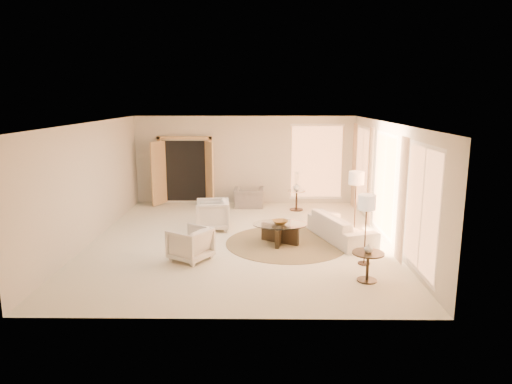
{
  "coord_description": "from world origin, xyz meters",
  "views": [
    {
      "loc": [
        0.52,
        -10.51,
        3.36
      ],
      "look_at": [
        0.4,
        0.4,
        1.1
      ],
      "focal_mm": 32.0,
      "sensor_mm": 36.0,
      "label": 1
    }
  ],
  "objects_px": {
    "side_table": "(296,198)",
    "floor_lamp_far": "(367,205)",
    "sofa": "(341,227)",
    "end_table": "(368,261)",
    "accent_chair": "(249,194)",
    "coffee_table": "(280,231)",
    "side_vase": "(297,187)",
    "armchair_left": "(212,213)",
    "bowl": "(280,222)",
    "end_vase": "(368,248)",
    "armchair_right": "(190,242)",
    "floor_lamp_near": "(356,181)"
  },
  "relations": [
    {
      "from": "coffee_table",
      "to": "end_table",
      "type": "distance_m",
      "value": 2.73
    },
    {
      "from": "sofa",
      "to": "accent_chair",
      "type": "bearing_deg",
      "value": 16.17
    },
    {
      "from": "side_table",
      "to": "floor_lamp_far",
      "type": "bearing_deg",
      "value": -77.15
    },
    {
      "from": "sofa",
      "to": "floor_lamp_far",
      "type": "xyz_separation_m",
      "value": [
        0.2,
        -1.63,
        0.93
      ]
    },
    {
      "from": "end_vase",
      "to": "accent_chair",
      "type": "bearing_deg",
      "value": 111.92
    },
    {
      "from": "accent_chair",
      "to": "bowl",
      "type": "relative_size",
      "value": 2.58
    },
    {
      "from": "coffee_table",
      "to": "bowl",
      "type": "relative_size",
      "value": 4.75
    },
    {
      "from": "accent_chair",
      "to": "end_vase",
      "type": "height_order",
      "value": "accent_chair"
    },
    {
      "from": "armchair_right",
      "to": "floor_lamp_far",
      "type": "height_order",
      "value": "floor_lamp_far"
    },
    {
      "from": "side_vase",
      "to": "side_table",
      "type": "bearing_deg",
      "value": 63.43
    },
    {
      "from": "floor_lamp_far",
      "to": "armchair_left",
      "type": "bearing_deg",
      "value": 143.61
    },
    {
      "from": "side_vase",
      "to": "coffee_table",
      "type": "bearing_deg",
      "value": -101.08
    },
    {
      "from": "floor_lamp_far",
      "to": "bowl",
      "type": "relative_size",
      "value": 4.09
    },
    {
      "from": "accent_chair",
      "to": "coffee_table",
      "type": "xyz_separation_m",
      "value": [
        0.83,
        -3.62,
        -0.11
      ]
    },
    {
      "from": "end_table",
      "to": "armchair_left",
      "type": "bearing_deg",
      "value": 133.77
    },
    {
      "from": "side_table",
      "to": "end_vase",
      "type": "bearing_deg",
      "value": -80.61
    },
    {
      "from": "sofa",
      "to": "accent_chair",
      "type": "xyz_separation_m",
      "value": [
        -2.31,
        3.35,
        0.09
      ]
    },
    {
      "from": "coffee_table",
      "to": "side_vase",
      "type": "xyz_separation_m",
      "value": [
        0.63,
        3.23,
        0.43
      ]
    },
    {
      "from": "armchair_right",
      "to": "bowl",
      "type": "height_order",
      "value": "armchair_right"
    },
    {
      "from": "end_vase",
      "to": "bowl",
      "type": "bearing_deg",
      "value": 124.34
    },
    {
      "from": "end_vase",
      "to": "side_table",
      "type": "bearing_deg",
      "value": 99.39
    },
    {
      "from": "bowl",
      "to": "end_vase",
      "type": "xyz_separation_m",
      "value": [
        1.54,
        -2.25,
        0.13
      ]
    },
    {
      "from": "sofa",
      "to": "coffee_table",
      "type": "relative_size",
      "value": 1.25
    },
    {
      "from": "sofa",
      "to": "end_vase",
      "type": "xyz_separation_m",
      "value": [
        0.06,
        -2.52,
        0.33
      ]
    },
    {
      "from": "armchair_left",
      "to": "end_vase",
      "type": "height_order",
      "value": "armchair_left"
    },
    {
      "from": "floor_lamp_near",
      "to": "side_vase",
      "type": "height_order",
      "value": "floor_lamp_near"
    },
    {
      "from": "sofa",
      "to": "end_table",
      "type": "bearing_deg",
      "value": 162.92
    },
    {
      "from": "side_table",
      "to": "side_vase",
      "type": "height_order",
      "value": "side_vase"
    },
    {
      "from": "bowl",
      "to": "end_vase",
      "type": "height_order",
      "value": "end_vase"
    },
    {
      "from": "end_vase",
      "to": "side_vase",
      "type": "bearing_deg",
      "value": 99.39
    },
    {
      "from": "side_table",
      "to": "floor_lamp_far",
      "type": "relative_size",
      "value": 0.42
    },
    {
      "from": "floor_lamp_near",
      "to": "armchair_left",
      "type": "bearing_deg",
      "value": 176.44
    },
    {
      "from": "armchair_left",
      "to": "end_table",
      "type": "relative_size",
      "value": 1.45
    },
    {
      "from": "armchair_left",
      "to": "bowl",
      "type": "xyz_separation_m",
      "value": [
        1.7,
        -1.13,
        0.08
      ]
    },
    {
      "from": "coffee_table",
      "to": "side_vase",
      "type": "bearing_deg",
      "value": 78.92
    },
    {
      "from": "armchair_left",
      "to": "side_vase",
      "type": "relative_size",
      "value": 3.62
    },
    {
      "from": "sofa",
      "to": "end_table",
      "type": "xyz_separation_m",
      "value": [
        0.06,
        -2.52,
        0.07
      ]
    },
    {
      "from": "side_table",
      "to": "floor_lamp_far",
      "type": "distance_m",
      "value": 4.79
    },
    {
      "from": "end_table",
      "to": "floor_lamp_far",
      "type": "height_order",
      "value": "floor_lamp_far"
    },
    {
      "from": "side_vase",
      "to": "accent_chair",
      "type": "bearing_deg",
      "value": 164.91
    },
    {
      "from": "side_table",
      "to": "end_vase",
      "type": "distance_m",
      "value": 5.56
    },
    {
      "from": "floor_lamp_near",
      "to": "end_vase",
      "type": "distance_m",
      "value": 3.26
    },
    {
      "from": "armchair_right",
      "to": "end_vase",
      "type": "distance_m",
      "value": 3.65
    },
    {
      "from": "floor_lamp_near",
      "to": "bowl",
      "type": "height_order",
      "value": "floor_lamp_near"
    },
    {
      "from": "end_table",
      "to": "floor_lamp_near",
      "type": "height_order",
      "value": "floor_lamp_near"
    },
    {
      "from": "armchair_right",
      "to": "end_vase",
      "type": "bearing_deg",
      "value": 105.06
    },
    {
      "from": "end_vase",
      "to": "armchair_right",
      "type": "bearing_deg",
      "value": 162.48
    },
    {
      "from": "accent_chair",
      "to": "end_table",
      "type": "relative_size",
      "value": 1.56
    },
    {
      "from": "end_vase",
      "to": "sofa",
      "type": "bearing_deg",
      "value": 91.29
    },
    {
      "from": "end_vase",
      "to": "side_vase",
      "type": "relative_size",
      "value": 0.73
    }
  ]
}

